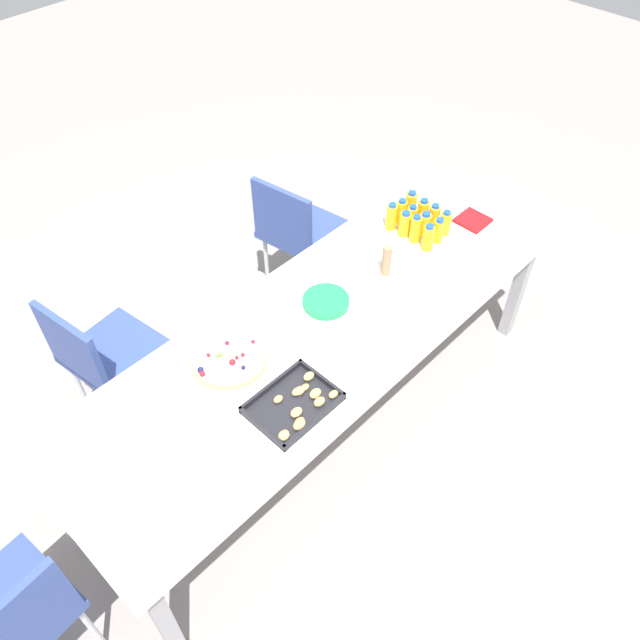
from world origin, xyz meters
The scene contains 22 objects.
ground_plane centered at (0.00, 0.00, 0.00)m, with size 12.00×12.00×0.00m, color gray.
party_table centered at (0.00, 0.00, 0.67)m, with size 2.53×0.82×0.73m.
chair_end centered at (1.55, 0.03, 0.50)m, with size 0.44×0.44×0.83m.
chair_near_right centered at (0.69, -0.76, 0.50)m, with size 0.45×0.45×0.83m.
chair_near_left centered at (-0.58, -0.77, 0.50)m, with size 0.45×0.45×0.83m.
juice_bottle_0 centered at (-0.86, -0.22, 0.80)m, with size 0.06×0.06×0.14m.
juice_bottle_1 centered at (-0.79, -0.22, 0.80)m, with size 0.05×0.05×0.13m.
juice_bottle_2 centered at (-0.71, -0.22, 0.80)m, with size 0.06×0.06×0.15m.
juice_bottle_3 centered at (-0.87, -0.14, 0.80)m, with size 0.06×0.06×0.13m.
juice_bottle_4 centered at (-0.79, -0.15, 0.80)m, with size 0.05×0.05×0.13m.
juice_bottle_5 centered at (-0.72, -0.14, 0.80)m, with size 0.06×0.06×0.14m.
juice_bottle_6 centered at (-0.86, -0.07, 0.80)m, with size 0.06×0.06×0.14m.
juice_bottle_7 centered at (-0.79, -0.07, 0.80)m, with size 0.06×0.06×0.13m.
juice_bottle_8 centered at (-0.72, -0.07, 0.80)m, with size 0.05×0.05×0.15m.
juice_bottle_9 centered at (-0.86, 0.00, 0.80)m, with size 0.05×0.05×0.13m.
juice_bottle_10 centered at (-0.79, 0.01, 0.80)m, with size 0.05×0.05×0.13m.
juice_bottle_11 centered at (-0.71, 0.01, 0.80)m, with size 0.06×0.06×0.14m.
fruit_pizza centered at (0.41, -0.15, 0.75)m, with size 0.33×0.33×0.05m.
snack_tray centered at (0.39, 0.22, 0.75)m, with size 0.33×0.25×0.04m.
plate_stack centered at (-0.10, -0.08, 0.75)m, with size 0.21×0.21×0.03m.
napkin_stack centered at (-1.04, 0.05, 0.74)m, with size 0.15×0.15×0.02m, color red.
cardboard_tube centered at (-0.43, -0.02, 0.82)m, with size 0.04×0.04×0.16m, color #9E7A56.
Camera 1 is at (1.35, 1.27, 2.75)m, focal length 35.53 mm.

